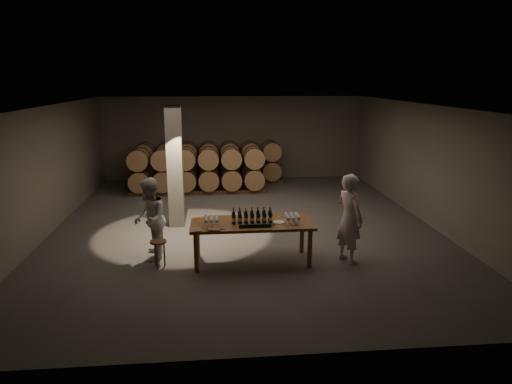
{
  "coord_description": "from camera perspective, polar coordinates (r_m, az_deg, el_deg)",
  "views": [
    {
      "loc": [
        -0.78,
        -11.74,
        3.9
      ],
      "look_at": [
        0.26,
        -0.68,
        1.1
      ],
      "focal_mm": 32.0,
      "sensor_mm": 36.0,
      "label": 1
    }
  ],
  "objects": [
    {
      "name": "plate",
      "position": [
        9.73,
        2.89,
        -3.77
      ],
      "size": [
        0.26,
        0.26,
        0.01
      ],
      "primitive_type": "cylinder",
      "color": "white",
      "rests_on": "tasting_table"
    },
    {
      "name": "room",
      "position": [
        12.2,
        -10.09,
        3.06
      ],
      "size": [
        12.0,
        12.0,
        12.0
      ],
      "color": "#4E4C49",
      "rests_on": "ground"
    },
    {
      "name": "bottle_cluster",
      "position": [
        9.68,
        -0.5,
        -3.19
      ],
      "size": [
        0.86,
        0.23,
        0.32
      ],
      "color": "black",
      "rests_on": "tasting_table"
    },
    {
      "name": "person_woman",
      "position": [
        10.18,
        -13.14,
        -3.33
      ],
      "size": [
        0.76,
        0.94,
        1.81
      ],
      "primitive_type": "imported",
      "rotation": [
        0.0,
        0.0,
        -1.49
      ],
      "color": "silver",
      "rests_on": "ground"
    },
    {
      "name": "notebook_corner",
      "position": [
        9.31,
        -7.58,
        -4.7
      ],
      "size": [
        0.27,
        0.32,
        0.03
      ],
      "primitive_type": "cube",
      "rotation": [
        0.0,
        0.0,
        0.12
      ],
      "color": "brown",
      "rests_on": "tasting_table"
    },
    {
      "name": "lying_bottles",
      "position": [
        9.4,
        -0.07,
        -4.21
      ],
      "size": [
        0.75,
        0.08,
        0.08
      ],
      "color": "black",
      "rests_on": "tasting_table"
    },
    {
      "name": "glass_cluster_left",
      "position": [
        9.56,
        -5.61,
        -3.38
      ],
      "size": [
        0.31,
        0.42,
        0.18
      ],
      "color": "silver",
      "rests_on": "tasting_table"
    },
    {
      "name": "tasting_table",
      "position": [
        9.77,
        -0.52,
        -4.36
      ],
      "size": [
        2.6,
        1.1,
        0.9
      ],
      "color": "brown",
      "rests_on": "ground"
    },
    {
      "name": "stool",
      "position": [
        9.84,
        -12.11,
        -6.56
      ],
      "size": [
        0.35,
        0.35,
        0.58
      ],
      "rotation": [
        0.0,
        0.0,
        -0.22
      ],
      "color": "brown",
      "rests_on": "ground"
    },
    {
      "name": "barrel_stack_back",
      "position": [
        17.21,
        -5.89,
        3.78
      ],
      "size": [
        5.48,
        0.95,
        1.57
      ],
      "color": "brown",
      "rests_on": "ground"
    },
    {
      "name": "person_man",
      "position": [
        9.95,
        11.58,
        -3.24
      ],
      "size": [
        0.74,
        0.84,
        1.95
      ],
      "primitive_type": "imported",
      "rotation": [
        0.0,
        0.0,
        2.04
      ],
      "color": "silver",
      "rests_on": "ground"
    },
    {
      "name": "barrel_stack_front",
      "position": [
        15.85,
        -7.34,
        2.85
      ],
      "size": [
        4.7,
        0.95,
        1.57
      ],
      "color": "brown",
      "rests_on": "ground"
    },
    {
      "name": "notebook_near",
      "position": [
        9.28,
        -5.27,
        -4.67
      ],
      "size": [
        0.27,
        0.22,
        0.03
      ],
      "primitive_type": "cube",
      "rotation": [
        0.0,
        0.0,
        -0.11
      ],
      "color": "brown",
      "rests_on": "tasting_table"
    },
    {
      "name": "glass_cluster_right",
      "position": [
        9.72,
        4.55,
        -3.08
      ],
      "size": [
        0.31,
        0.42,
        0.18
      ],
      "color": "silver",
      "rests_on": "tasting_table"
    },
    {
      "name": "pen",
      "position": [
        9.29,
        -4.3,
        -4.7
      ],
      "size": [
        0.13,
        0.05,
        0.01
      ],
      "primitive_type": "cylinder",
      "rotation": [
        0.0,
        1.57,
        0.32
      ],
      "color": "black",
      "rests_on": "tasting_table"
    }
  ]
}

